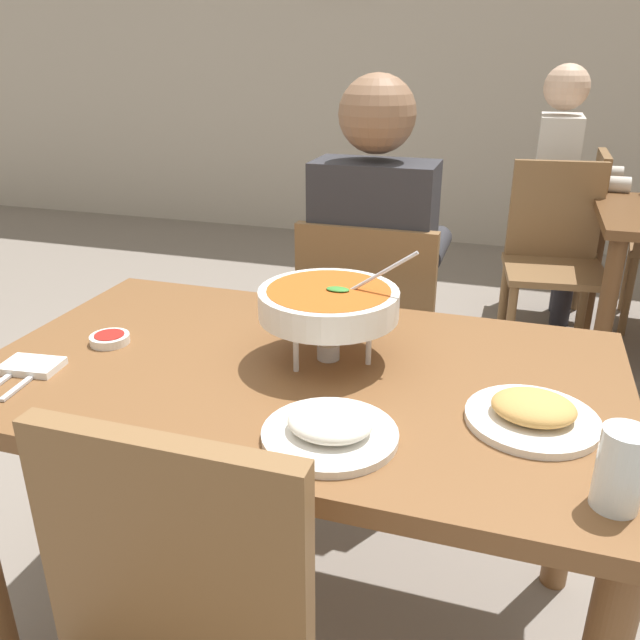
{
  "coord_description": "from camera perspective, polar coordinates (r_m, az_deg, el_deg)",
  "views": [
    {
      "loc": [
        0.42,
        -1.17,
        1.36
      ],
      "look_at": [
        0.0,
        0.15,
        0.79
      ],
      "focal_mm": 36.26,
      "sensor_mm": 36.0,
      "label": 1
    }
  ],
  "objects": [
    {
      "name": "chair_bg_left",
      "position": [
        3.63,
        21.24,
        7.53
      ],
      "size": [
        0.44,
        0.44,
        0.9
      ],
      "color": "brown",
      "rests_on": "ground_plane"
    },
    {
      "name": "patron_bg_left",
      "position": [
        3.61,
        20.56,
        11.41
      ],
      "size": [
        0.45,
        0.4,
        1.31
      ],
      "color": "#2D2D38",
      "rests_on": "ground_plane"
    },
    {
      "name": "spoon_utensil",
      "position": [
        1.45,
        -24.41,
        -4.86
      ],
      "size": [
        0.03,
        0.17,
        0.01
      ],
      "primitive_type": "cube",
      "rotation": [
        0.0,
        0.0,
        0.12
      ],
      "color": "silver",
      "rests_on": "dining_table_main"
    },
    {
      "name": "drink_glass",
      "position": [
        1.06,
        24.93,
        -12.14
      ],
      "size": [
        0.07,
        0.07,
        0.13
      ],
      "color": "silver",
      "rests_on": "dining_table_main"
    },
    {
      "name": "appetizer_plate",
      "position": [
        1.24,
        18.26,
        -7.82
      ],
      "size": [
        0.24,
        0.24,
        0.06
      ],
      "color": "white",
      "rests_on": "dining_table_main"
    },
    {
      "name": "chair_diner_main",
      "position": [
        2.08,
        4.47,
        -1.58
      ],
      "size": [
        0.44,
        0.44,
        0.9
      ],
      "color": "brown",
      "rests_on": "ground_plane"
    },
    {
      "name": "cafe_rear_partition",
      "position": [
        4.98,
        13.92,
        23.63
      ],
      "size": [
        10.0,
        0.1,
        3.0
      ],
      "primitive_type": "cube",
      "color": "#BCB2A3",
      "rests_on": "ground_plane"
    },
    {
      "name": "sauce_dish",
      "position": [
        1.57,
        -18.07,
        -1.57
      ],
      "size": [
        0.09,
        0.09,
        0.02
      ],
      "color": "white",
      "rests_on": "dining_table_main"
    },
    {
      "name": "chair_bg_right",
      "position": [
        3.21,
        19.94,
        5.86
      ],
      "size": [
        0.49,
        0.49,
        0.9
      ],
      "color": "brown",
      "rests_on": "ground_plane"
    },
    {
      "name": "curry_bowl",
      "position": [
        1.37,
        0.77,
        1.44
      ],
      "size": [
        0.33,
        0.3,
        0.26
      ],
      "color": "silver",
      "rests_on": "dining_table_main"
    },
    {
      "name": "rice_plate",
      "position": [
        1.14,
        0.88,
        -9.55
      ],
      "size": [
        0.24,
        0.24,
        0.06
      ],
      "color": "white",
      "rests_on": "dining_table_main"
    },
    {
      "name": "fork_utensil",
      "position": [
        1.49,
        -25.87,
        -4.53
      ],
      "size": [
        0.03,
        0.17,
        0.01
      ],
      "primitive_type": "cube",
      "rotation": [
        0.0,
        0.0,
        0.13
      ],
      "color": "silver",
      "rests_on": "dining_table_main"
    },
    {
      "name": "diner_main",
      "position": [
        2.03,
        4.89,
        4.87
      ],
      "size": [
        0.4,
        0.45,
        1.31
      ],
      "color": "#2D2D38",
      "rests_on": "ground_plane"
    },
    {
      "name": "ground_plane",
      "position": [
        1.84,
        -1.55,
        -25.12
      ],
      "size": [
        16.0,
        16.0,
        0.0
      ],
      "primitive_type": "plane",
      "color": "gray"
    },
    {
      "name": "napkin_folded",
      "position": [
        1.5,
        -24.08,
        -3.72
      ],
      "size": [
        0.13,
        0.09,
        0.02
      ],
      "primitive_type": "cube",
      "rotation": [
        0.0,
        0.0,
        0.12
      ],
      "color": "white",
      "rests_on": "dining_table_main"
    },
    {
      "name": "dining_table_main",
      "position": [
        1.44,
        -1.82,
        -8.01
      ],
      "size": [
        1.36,
        0.81,
        0.74
      ],
      "color": "brown",
      "rests_on": "ground_plane"
    }
  ]
}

